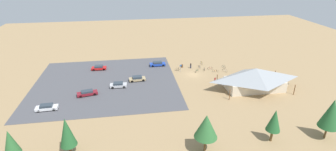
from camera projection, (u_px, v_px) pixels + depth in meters
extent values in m
plane|color=#9E7F56|center=(193.00, 75.00, 73.12)|extent=(160.00, 160.00, 0.00)
cube|color=#4C4C51|center=(106.00, 82.00, 68.30)|extent=(36.99, 34.13, 0.05)
cube|color=beige|center=(254.00, 84.00, 64.34)|extent=(13.90, 6.48, 2.61)
pyramid|color=#93999E|center=(256.00, 74.00, 63.22)|extent=(16.65, 9.22, 2.95)
cylinder|color=brown|center=(275.00, 75.00, 69.48)|extent=(0.20, 0.20, 2.61)
cylinder|color=brown|center=(217.00, 79.00, 67.17)|extent=(0.20, 0.20, 2.61)
cylinder|color=brown|center=(294.00, 90.00, 61.51)|extent=(0.20, 0.20, 2.61)
cylinder|color=brown|center=(230.00, 95.00, 59.20)|extent=(0.20, 0.20, 2.61)
cylinder|color=brown|center=(182.00, 66.00, 77.99)|extent=(0.60, 0.60, 0.90)
cylinder|color=#99999E|center=(181.00, 68.00, 74.67)|extent=(0.08, 0.08, 2.20)
cube|color=#1959B2|center=(181.00, 66.00, 74.35)|extent=(0.56, 0.04, 0.40)
cylinder|color=brown|center=(205.00, 144.00, 42.96)|extent=(0.35, 0.35, 2.90)
cone|color=#2D6633|center=(206.00, 126.00, 41.54)|extent=(3.86, 3.86, 4.12)
cylinder|color=brown|center=(70.00, 149.00, 42.52)|extent=(0.44, 0.44, 1.82)
cone|color=#235B2D|center=(67.00, 132.00, 41.14)|extent=(2.68, 2.68, 5.05)
cylinder|color=brown|center=(271.00, 135.00, 45.55)|extent=(0.41, 0.41, 2.29)
cone|color=#235B2D|center=(274.00, 120.00, 44.28)|extent=(2.48, 2.48, 4.04)
cone|color=#2D6633|center=(10.00, 142.00, 38.60)|extent=(2.43, 2.43, 4.03)
cylinder|color=brown|center=(326.00, 132.00, 46.27)|extent=(0.34, 0.34, 2.43)
cone|color=#235B2D|center=(331.00, 113.00, 44.69)|extent=(3.42, 3.42, 5.48)
torus|color=black|center=(209.00, 68.00, 76.55)|extent=(0.69, 0.13, 0.69)
torus|color=black|center=(212.00, 68.00, 76.57)|extent=(0.69, 0.13, 0.69)
cylinder|color=red|center=(210.00, 68.00, 76.52)|extent=(0.92, 0.16, 0.04)
cylinder|color=red|center=(210.00, 68.00, 76.47)|extent=(0.04, 0.04, 0.42)
cube|color=black|center=(210.00, 67.00, 76.39)|extent=(0.21, 0.11, 0.05)
cylinder|color=red|center=(212.00, 68.00, 76.49)|extent=(0.04, 0.04, 0.42)
cylinder|color=black|center=(212.00, 67.00, 76.40)|extent=(0.09, 0.48, 0.03)
torus|color=black|center=(179.00, 69.00, 76.00)|extent=(0.69, 0.23, 0.71)
torus|color=black|center=(176.00, 70.00, 75.58)|extent=(0.69, 0.23, 0.71)
cylinder|color=black|center=(178.00, 69.00, 75.74)|extent=(0.98, 0.31, 0.04)
cylinder|color=black|center=(178.00, 69.00, 75.78)|extent=(0.04, 0.04, 0.43)
cube|color=black|center=(178.00, 68.00, 75.69)|extent=(0.21, 0.13, 0.05)
cylinder|color=black|center=(176.00, 69.00, 75.52)|extent=(0.04, 0.04, 0.48)
cylinder|color=black|center=(176.00, 68.00, 75.43)|extent=(0.16, 0.47, 0.03)
torus|color=black|center=(199.00, 66.00, 78.03)|extent=(0.10, 0.75, 0.74)
torus|color=black|center=(200.00, 67.00, 77.10)|extent=(0.10, 0.75, 0.74)
cylinder|color=#2347B7|center=(199.00, 66.00, 77.52)|extent=(0.11, 0.95, 0.04)
cylinder|color=#2347B7|center=(199.00, 66.00, 77.65)|extent=(0.04, 0.04, 0.41)
cube|color=black|center=(199.00, 65.00, 77.57)|extent=(0.10, 0.21, 0.05)
cylinder|color=#2347B7|center=(200.00, 67.00, 77.10)|extent=(0.04, 0.04, 0.47)
cylinder|color=black|center=(200.00, 66.00, 77.01)|extent=(0.48, 0.07, 0.03)
torus|color=black|center=(202.00, 64.00, 80.02)|extent=(0.08, 0.73, 0.73)
torus|color=black|center=(201.00, 62.00, 80.93)|extent=(0.08, 0.73, 0.73)
cylinder|color=yellow|center=(202.00, 63.00, 80.42)|extent=(0.08, 0.94, 0.04)
cylinder|color=yellow|center=(202.00, 63.00, 80.21)|extent=(0.04, 0.04, 0.46)
cube|color=black|center=(202.00, 62.00, 80.12)|extent=(0.09, 0.20, 0.05)
cylinder|color=yellow|center=(201.00, 62.00, 80.74)|extent=(0.04, 0.04, 0.51)
cylinder|color=black|center=(201.00, 61.00, 80.63)|extent=(0.48, 0.06, 0.03)
torus|color=black|center=(204.00, 69.00, 76.24)|extent=(0.21, 0.72, 0.73)
torus|color=black|center=(204.00, 70.00, 75.26)|extent=(0.21, 0.72, 0.73)
cylinder|color=#B7B7BC|center=(204.00, 69.00, 75.70)|extent=(0.27, 0.97, 0.04)
cylinder|color=#B7B7BC|center=(204.00, 68.00, 75.84)|extent=(0.04, 0.04, 0.44)
cube|color=black|center=(204.00, 68.00, 75.75)|extent=(0.12, 0.21, 0.05)
cylinder|color=#B7B7BC|center=(204.00, 69.00, 75.27)|extent=(0.04, 0.04, 0.43)
cylinder|color=black|center=(204.00, 69.00, 75.18)|extent=(0.47, 0.14, 0.03)
torus|color=black|center=(223.00, 70.00, 75.08)|extent=(0.49, 0.56, 0.70)
torus|color=black|center=(226.00, 71.00, 74.49)|extent=(0.49, 0.56, 0.70)
cylinder|color=silver|center=(225.00, 70.00, 74.74)|extent=(0.63, 0.72, 0.04)
cylinder|color=silver|center=(224.00, 70.00, 74.81)|extent=(0.04, 0.04, 0.43)
cube|color=black|center=(224.00, 69.00, 74.72)|extent=(0.19, 0.20, 0.05)
cylinder|color=silver|center=(226.00, 70.00, 74.46)|extent=(0.04, 0.04, 0.42)
cylinder|color=black|center=(226.00, 70.00, 74.38)|extent=(0.39, 0.34, 0.03)
torus|color=black|center=(217.00, 71.00, 74.60)|extent=(0.67, 0.18, 0.68)
torus|color=black|center=(214.00, 71.00, 74.65)|extent=(0.67, 0.18, 0.68)
cylinder|color=orange|center=(215.00, 71.00, 74.58)|extent=(0.99, 0.24, 0.04)
cylinder|color=orange|center=(216.00, 70.00, 74.53)|extent=(0.04, 0.04, 0.43)
cube|color=black|center=(216.00, 70.00, 74.44)|extent=(0.21, 0.12, 0.05)
cylinder|color=orange|center=(214.00, 70.00, 74.56)|extent=(0.04, 0.04, 0.41)
cylinder|color=black|center=(214.00, 70.00, 74.48)|extent=(0.13, 0.48, 0.03)
torus|color=black|center=(196.00, 71.00, 74.43)|extent=(0.51, 0.51, 0.68)
torus|color=black|center=(198.00, 70.00, 75.16)|extent=(0.51, 0.51, 0.68)
cylinder|color=#1E7F38|center=(197.00, 70.00, 74.75)|extent=(0.67, 0.67, 0.04)
cylinder|color=#1E7F38|center=(197.00, 70.00, 74.57)|extent=(0.04, 0.04, 0.45)
cube|color=black|center=(197.00, 70.00, 74.48)|extent=(0.20, 0.20, 0.05)
cylinder|color=#1E7F38|center=(198.00, 70.00, 74.99)|extent=(0.04, 0.04, 0.47)
cylinder|color=black|center=(198.00, 69.00, 74.90)|extent=(0.36, 0.36, 0.03)
torus|color=black|center=(225.00, 67.00, 77.07)|extent=(0.28, 0.72, 0.75)
torus|color=black|center=(223.00, 66.00, 77.88)|extent=(0.28, 0.72, 0.75)
cylinder|color=#197A7F|center=(224.00, 67.00, 77.43)|extent=(0.33, 0.88, 0.04)
cylinder|color=#197A7F|center=(224.00, 66.00, 77.25)|extent=(0.04, 0.04, 0.42)
cube|color=black|center=(224.00, 66.00, 77.16)|extent=(0.14, 0.22, 0.05)
cylinder|color=#197A7F|center=(223.00, 66.00, 77.70)|extent=(0.04, 0.04, 0.47)
cylinder|color=black|center=(223.00, 65.00, 77.61)|extent=(0.46, 0.18, 0.03)
cube|color=maroon|center=(87.00, 93.00, 61.40)|extent=(4.96, 2.65, 0.60)
cube|color=#2D3842|center=(87.00, 91.00, 61.18)|extent=(2.89, 2.02, 0.45)
cylinder|color=black|center=(81.00, 97.00, 60.32)|extent=(0.67, 0.35, 0.64)
cylinder|color=black|center=(80.00, 94.00, 61.59)|extent=(0.67, 0.35, 0.64)
cylinder|color=black|center=(95.00, 94.00, 61.37)|extent=(0.67, 0.35, 0.64)
cylinder|color=black|center=(94.00, 92.00, 62.64)|extent=(0.67, 0.35, 0.64)
cube|color=#1E42B2|center=(158.00, 64.00, 78.91)|extent=(4.75, 1.85, 0.65)
cube|color=#2D3842|center=(158.00, 62.00, 78.68)|extent=(2.67, 1.60, 0.52)
cylinder|color=black|center=(153.00, 66.00, 78.05)|extent=(0.64, 0.23, 0.64)
cylinder|color=black|center=(152.00, 64.00, 79.45)|extent=(0.64, 0.23, 0.64)
cylinder|color=black|center=(163.00, 65.00, 78.56)|extent=(0.64, 0.23, 0.64)
cylinder|color=black|center=(162.00, 64.00, 79.96)|extent=(0.64, 0.23, 0.64)
cube|color=tan|center=(137.00, 79.00, 68.97)|extent=(4.45, 2.18, 0.56)
cube|color=#2D3842|center=(137.00, 77.00, 68.75)|extent=(2.54, 1.81, 0.54)
cylinder|color=black|center=(132.00, 81.00, 68.01)|extent=(0.66, 0.27, 0.64)
cylinder|color=black|center=(131.00, 79.00, 69.45)|extent=(0.66, 0.27, 0.64)
cylinder|color=black|center=(143.00, 80.00, 68.64)|extent=(0.66, 0.27, 0.64)
cylinder|color=black|center=(142.00, 78.00, 70.08)|extent=(0.66, 0.27, 0.64)
cube|color=#BCBCC1|center=(118.00, 85.00, 65.45)|extent=(4.26, 2.03, 0.60)
cube|color=#2D3842|center=(118.00, 83.00, 65.24)|extent=(2.41, 1.74, 0.45)
cylinder|color=black|center=(113.00, 88.00, 64.62)|extent=(0.65, 0.24, 0.64)
cylinder|color=black|center=(113.00, 85.00, 66.13)|extent=(0.65, 0.24, 0.64)
cylinder|color=black|center=(124.00, 87.00, 64.94)|extent=(0.65, 0.24, 0.64)
cylinder|color=black|center=(124.00, 84.00, 66.45)|extent=(0.65, 0.24, 0.64)
cube|color=white|center=(47.00, 108.00, 55.30)|extent=(4.61, 1.89, 0.58)
cube|color=#2D3842|center=(46.00, 106.00, 55.09)|extent=(2.60, 1.61, 0.49)
cylinder|color=black|center=(38.00, 111.00, 54.44)|extent=(0.65, 0.25, 0.64)
cylinder|color=black|center=(40.00, 108.00, 55.77)|extent=(0.65, 0.25, 0.64)
cylinder|color=black|center=(54.00, 110.00, 54.99)|extent=(0.65, 0.25, 0.64)
cylinder|color=black|center=(55.00, 106.00, 56.32)|extent=(0.65, 0.25, 0.64)
cube|color=red|center=(99.00, 68.00, 76.08)|extent=(4.29, 1.89, 0.59)
cube|color=#2D3842|center=(99.00, 66.00, 75.86)|extent=(2.42, 1.63, 0.50)
cylinder|color=black|center=(94.00, 70.00, 75.27)|extent=(0.64, 0.23, 0.64)
cylinder|color=black|center=(94.00, 68.00, 76.70)|extent=(0.64, 0.23, 0.64)
cylinder|color=black|center=(104.00, 69.00, 75.63)|extent=(0.64, 0.23, 0.64)
cylinder|color=black|center=(104.00, 67.00, 77.06)|extent=(0.64, 0.23, 0.64)
cube|color=#2D3347|center=(191.00, 67.00, 77.35)|extent=(0.39, 0.40, 0.93)
cylinder|color=black|center=(191.00, 64.00, 77.05)|extent=(0.36, 0.36, 0.57)
sphere|color=tan|center=(191.00, 63.00, 76.88)|extent=(0.24, 0.24, 0.24)
cube|color=#2D3347|center=(215.00, 82.00, 67.77)|extent=(0.33, 0.25, 0.85)
cylinder|color=red|center=(215.00, 79.00, 67.46)|extent=(0.36, 0.36, 0.68)
sphere|color=tan|center=(215.00, 77.00, 67.28)|extent=(0.24, 0.24, 0.24)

